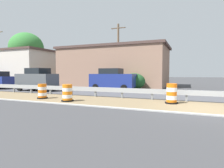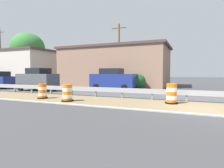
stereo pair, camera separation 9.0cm
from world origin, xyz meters
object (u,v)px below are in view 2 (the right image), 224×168
object	(u,v)px
traffic_barrel_mid	(43,92)
utility_pole_mid	(0,56)
car_trailing_near_lane	(113,79)
traffic_barrel_nearest	(172,94)
car_trailing_far_lane	(38,79)
traffic_barrel_close	(67,94)
utility_pole_near	(119,55)

from	to	relation	value
traffic_barrel_mid	utility_pole_mid	size ratio (longest dim) A/B	0.12
car_trailing_near_lane	traffic_barrel_nearest	bearing A→B (deg)	-47.43
traffic_barrel_nearest	car_trailing_far_lane	xyz separation A→B (m)	(3.11, 12.97, 0.59)
car_trailing_near_lane	utility_pole_mid	distance (m)	20.75
traffic_barrel_nearest	traffic_barrel_mid	world-z (taller)	traffic_barrel_nearest
traffic_barrel_mid	car_trailing_near_lane	bearing A→B (deg)	-13.71
traffic_barrel_close	utility_pole_mid	distance (m)	23.76
traffic_barrel_close	utility_pole_near	xyz separation A→B (m)	(11.67, 1.07, 3.48)
traffic_barrel_nearest	utility_pole_near	world-z (taller)	utility_pole_near
traffic_barrel_nearest	utility_pole_mid	xyz separation A→B (m)	(9.36, 26.69, 3.94)
utility_pole_mid	traffic_barrel_mid	bearing A→B (deg)	-119.84
traffic_barrel_mid	utility_pole_near	world-z (taller)	utility_pole_near
traffic_barrel_nearest	utility_pole_near	xyz separation A→B (m)	(10.10, 7.05, 3.43)
traffic_barrel_close	utility_pole_near	distance (m)	12.23
traffic_barrel_close	car_trailing_far_lane	world-z (taller)	car_trailing_far_lane
car_trailing_far_lane	traffic_barrel_close	bearing A→B (deg)	148.39
car_trailing_near_lane	utility_pole_near	size ratio (longest dim) A/B	0.61
traffic_barrel_mid	utility_pole_mid	xyz separation A→B (m)	(10.54, 18.38, 4.01)
traffic_barrel_mid	car_trailing_near_lane	distance (m)	8.16
traffic_barrel_nearest	car_trailing_far_lane	bearing A→B (deg)	76.50
traffic_barrel_close	car_trailing_near_lane	bearing A→B (deg)	2.78
utility_pole_near	traffic_barrel_nearest	bearing A→B (deg)	-145.07
traffic_barrel_nearest	utility_pole_mid	bearing A→B (deg)	70.68
traffic_barrel_mid	car_trailing_near_lane	size ratio (longest dim) A/B	0.22
traffic_barrel_nearest	traffic_barrel_mid	distance (m)	8.40
traffic_barrel_mid	utility_pole_near	distance (m)	11.88
car_trailing_far_lane	utility_pole_mid	size ratio (longest dim) A/B	0.48
utility_pole_near	traffic_barrel_mid	bearing A→B (deg)	173.64
car_trailing_near_lane	traffic_barrel_mid	bearing A→B (deg)	-104.67
traffic_barrel_close	utility_pole_mid	size ratio (longest dim) A/B	0.12
traffic_barrel_close	car_trailing_far_lane	bearing A→B (deg)	56.17
traffic_barrel_nearest	traffic_barrel_close	distance (m)	6.18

